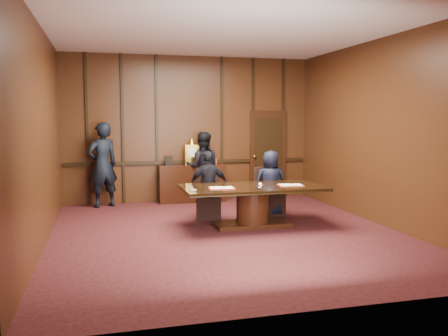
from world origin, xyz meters
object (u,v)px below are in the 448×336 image
Objects in this scene: sideboard at (192,182)px; conference_table at (253,199)px; signatory_right at (271,183)px; witness_left at (103,165)px; witness_right at (203,167)px; signatory_left at (209,186)px.

sideboard is 2.94m from conference_table.
witness_left is at bearing -18.76° from signatory_right.
signatory_right is (1.25, -2.08, 0.19)m from sideboard.
witness_right is (-0.37, 2.72, 0.33)m from conference_table.
signatory_left reaches higher than conference_table.
signatory_left is 0.81× the size of witness_right.
signatory_left is (-0.05, -2.08, 0.20)m from sideboard.
sideboard is 0.61× the size of conference_table.
sideboard is 2.14m from witness_left.
witness_left is (-2.03, 1.92, 0.28)m from signatory_left.
signatory_left is 1.00× the size of signatory_right.
witness_right is (-1.02, 1.92, 0.16)m from signatory_right.
witness_left is (-3.33, 1.92, 0.28)m from signatory_right.
witness_left is at bearing -42.92° from signatory_left.
sideboard is 1.17× the size of signatory_left.
conference_table is at bearing 110.82° from witness_right.
signatory_left is 0.71× the size of witness_left.
witness_left reaches higher than signatory_right.
sideboard is 2.09m from signatory_left.
conference_table is at bearing 129.64° from signatory_left.
signatory_right is at bearing -59.06° from sideboard.
conference_table is 1.55× the size of witness_right.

